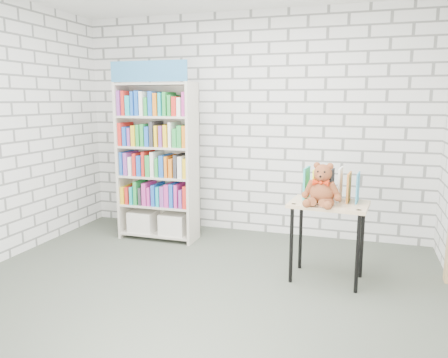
% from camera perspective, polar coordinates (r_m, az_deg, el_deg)
% --- Properties ---
extents(ground, '(4.50, 4.50, 0.00)m').
position_cam_1_polar(ground, '(4.09, -3.97, -14.53)').
color(ground, '#444B3F').
rests_on(ground, ground).
extents(room_shell, '(4.52, 4.02, 2.81)m').
position_cam_1_polar(room_shell, '(3.71, -4.32, 11.35)').
color(room_shell, silver).
rests_on(room_shell, ground).
extents(bookshelf, '(0.96, 0.37, 2.15)m').
position_cam_1_polar(bookshelf, '(5.40, -8.65, 2.39)').
color(bookshelf, beige).
rests_on(bookshelf, ground).
extents(display_table, '(0.75, 0.56, 0.77)m').
position_cam_1_polar(display_table, '(4.24, 13.48, -4.42)').
color(display_table, tan).
rests_on(display_table, ground).
extents(table_books, '(0.51, 0.26, 0.30)m').
position_cam_1_polar(table_books, '(4.29, 13.88, -0.76)').
color(table_books, teal).
rests_on(table_books, display_table).
extents(teddy_bear, '(0.36, 0.34, 0.39)m').
position_cam_1_polar(teddy_bear, '(4.08, 12.65, -1.16)').
color(teddy_bear, brown).
rests_on(teddy_bear, display_table).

